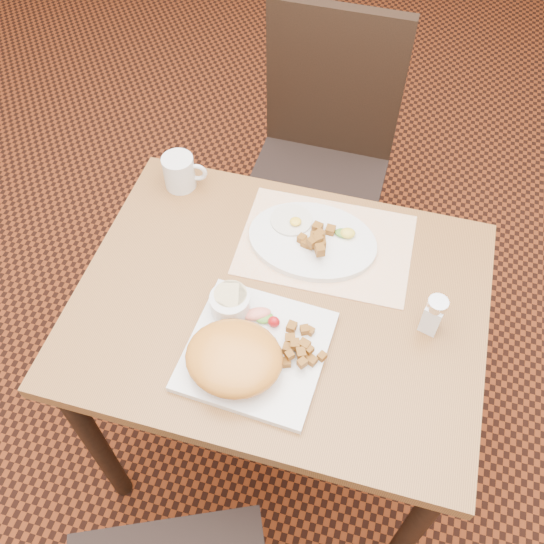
{
  "coord_description": "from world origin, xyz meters",
  "views": [
    {
      "loc": [
        0.18,
        -0.72,
        1.86
      ],
      "look_at": [
        -0.02,
        0.02,
        0.82
      ],
      "focal_mm": 40.0,
      "sensor_mm": 36.0,
      "label": 1
    }
  ],
  "objects_px": {
    "chair_far": "(322,152)",
    "plate_oval": "(312,241)",
    "salt_shaker": "(434,314)",
    "plate_square": "(256,351)",
    "table": "(279,326)",
    "coffee_mug": "(180,172)"
  },
  "relations": [
    {
      "from": "table",
      "to": "plate_oval",
      "type": "xyz_separation_m",
      "value": [
        0.03,
        0.17,
        0.12
      ]
    },
    {
      "from": "plate_square",
      "to": "plate_oval",
      "type": "height_order",
      "value": "plate_oval"
    },
    {
      "from": "plate_square",
      "to": "salt_shaker",
      "type": "xyz_separation_m",
      "value": [
        0.34,
        0.16,
        0.04
      ]
    },
    {
      "from": "chair_far",
      "to": "salt_shaker",
      "type": "xyz_separation_m",
      "value": [
        0.38,
        -0.7,
        0.26
      ]
    },
    {
      "from": "table",
      "to": "chair_far",
      "type": "relative_size",
      "value": 0.93
    },
    {
      "from": "table",
      "to": "chair_far",
      "type": "bearing_deg",
      "value": 94.15
    },
    {
      "from": "table",
      "to": "salt_shaker",
      "type": "distance_m",
      "value": 0.36
    },
    {
      "from": "salt_shaker",
      "to": "coffee_mug",
      "type": "height_order",
      "value": "salt_shaker"
    },
    {
      "from": "coffee_mug",
      "to": "plate_oval",
      "type": "bearing_deg",
      "value": -15.41
    },
    {
      "from": "salt_shaker",
      "to": "coffee_mug",
      "type": "distance_m",
      "value": 0.71
    },
    {
      "from": "plate_square",
      "to": "coffee_mug",
      "type": "relative_size",
      "value": 2.53
    },
    {
      "from": "plate_oval",
      "to": "salt_shaker",
      "type": "bearing_deg",
      "value": -28.36
    },
    {
      "from": "chair_far",
      "to": "plate_oval",
      "type": "bearing_deg",
      "value": 99.46
    },
    {
      "from": "table",
      "to": "coffee_mug",
      "type": "bearing_deg",
      "value": 140.39
    },
    {
      "from": "table",
      "to": "chair_far",
      "type": "height_order",
      "value": "chair_far"
    },
    {
      "from": "salt_shaker",
      "to": "plate_square",
      "type": "bearing_deg",
      "value": -155.1
    },
    {
      "from": "table",
      "to": "coffee_mug",
      "type": "distance_m",
      "value": 0.46
    },
    {
      "from": "plate_oval",
      "to": "salt_shaker",
      "type": "xyz_separation_m",
      "value": [
        0.29,
        -0.16,
        0.04
      ]
    },
    {
      "from": "table",
      "to": "coffee_mug",
      "type": "height_order",
      "value": "coffee_mug"
    },
    {
      "from": "chair_far",
      "to": "plate_oval",
      "type": "distance_m",
      "value": 0.59
    },
    {
      "from": "coffee_mug",
      "to": "plate_square",
      "type": "bearing_deg",
      "value": -52.43
    },
    {
      "from": "plate_oval",
      "to": "table",
      "type": "bearing_deg",
      "value": -100.36
    }
  ]
}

